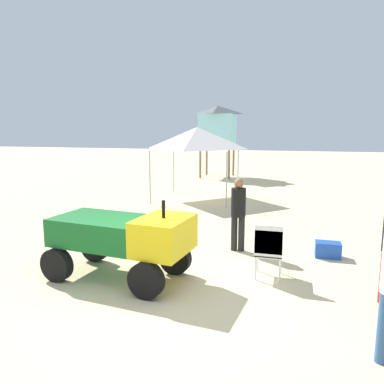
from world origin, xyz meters
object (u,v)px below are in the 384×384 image
at_px(lifeguard_near_center, 238,210).
at_px(surfboard_pile, 92,221).
at_px(stacked_plastic_chairs, 269,246).
at_px(lifeguard_tower, 218,127).
at_px(cooler_box, 328,250).
at_px(popup_canopy, 197,138).
at_px(utility_cart, 123,237).

bearing_deg(lifeguard_near_center, surfboard_pile, 168.15).
relative_size(stacked_plastic_chairs, surfboard_pile, 0.40).
xyz_separation_m(lifeguard_tower, cooler_box, (4.79, -12.28, -2.59)).
bearing_deg(popup_canopy, stacked_plastic_chairs, -66.44).
bearing_deg(surfboard_pile, cooler_box, -7.66).
xyz_separation_m(utility_cart, popup_canopy, (-0.64, 7.87, 1.52)).
distance_m(utility_cart, lifeguard_near_center, 2.73).
bearing_deg(stacked_plastic_chairs, lifeguard_tower, 104.81).
distance_m(utility_cart, cooler_box, 4.28).
relative_size(utility_cart, stacked_plastic_chairs, 2.63).
bearing_deg(lifeguard_tower, cooler_box, -68.70).
bearing_deg(lifeguard_near_center, popup_canopy, 112.50).
bearing_deg(stacked_plastic_chairs, surfboard_pile, 154.72).
relative_size(stacked_plastic_chairs, popup_canopy, 0.36).
bearing_deg(lifeguard_near_center, stacked_plastic_chairs, -62.34).
xyz_separation_m(stacked_plastic_chairs, popup_canopy, (-3.15, 7.22, 1.70)).
bearing_deg(popup_canopy, surfboard_pile, -109.07).
distance_m(stacked_plastic_chairs, surfboard_pile, 5.38).
bearing_deg(popup_canopy, cooler_box, -53.15).
distance_m(popup_canopy, cooler_box, 7.48).
bearing_deg(lifeguard_tower, lifeguard_near_center, -76.81).
bearing_deg(cooler_box, popup_canopy, 126.85).
relative_size(lifeguard_near_center, popup_canopy, 0.57).
distance_m(utility_cart, lifeguard_tower, 14.60).
bearing_deg(cooler_box, surfboard_pile, 172.34).
xyz_separation_m(surfboard_pile, lifeguard_tower, (1.21, 11.47, 2.56)).
relative_size(popup_canopy, lifeguard_tower, 0.73).
bearing_deg(cooler_box, lifeguard_tower, 111.30).
xyz_separation_m(lifeguard_near_center, lifeguard_tower, (-2.89, 12.33, 1.83)).
relative_size(stacked_plastic_chairs, lifeguard_tower, 0.26).
height_order(lifeguard_near_center, popup_canopy, popup_canopy).
distance_m(utility_cart, surfboard_pile, 3.81).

